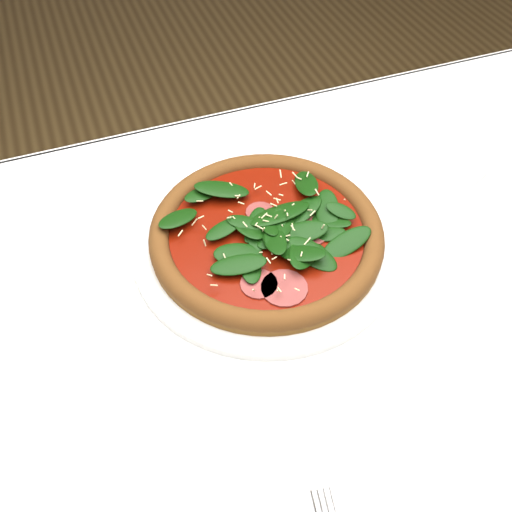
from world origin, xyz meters
name	(u,v)px	position (x,y,z in m)	size (l,w,h in m)	color
ground	(298,476)	(0.00, 0.00, 0.00)	(6.00, 6.00, 0.00)	brown
dining_table	(322,317)	(0.00, 0.00, 0.65)	(1.21, 0.81, 0.75)	white
plate	(266,241)	(-0.06, 0.08, 0.76)	(0.37, 0.37, 0.02)	white
pizza	(266,231)	(-0.06, 0.08, 0.78)	(0.38, 0.38, 0.04)	brown
saucer_far	(447,159)	(0.28, 0.15, 0.76)	(0.13, 0.13, 0.01)	white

